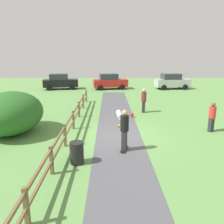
% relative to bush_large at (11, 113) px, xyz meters
% --- Properties ---
extents(ground_plane, '(60.00, 60.00, 0.00)m').
position_rel_bush_large_xyz_m(ground_plane, '(5.88, -0.61, -1.16)').
color(ground_plane, '#60934C').
extents(asphalt_path, '(2.40, 28.00, 0.02)m').
position_rel_bush_large_xyz_m(asphalt_path, '(5.88, -0.61, -1.15)').
color(asphalt_path, '#515156').
rests_on(asphalt_path, ground_plane).
extents(wooden_fence, '(0.12, 18.12, 1.10)m').
position_rel_bush_large_xyz_m(wooden_fence, '(3.28, -0.61, -0.50)').
color(wooden_fence, brown).
rests_on(wooden_fence, ground_plane).
extents(bush_large, '(3.36, 4.04, 2.33)m').
position_rel_bush_large_xyz_m(bush_large, '(0.00, 0.00, 0.00)').
color(bush_large, '#286023').
rests_on(bush_large, ground_plane).
extents(trash_bin, '(0.56, 0.56, 0.90)m').
position_rel_bush_large_xyz_m(trash_bin, '(4.08, -3.63, -0.71)').
color(trash_bin, black).
rests_on(trash_bin, ground_plane).
extents(skater_riding, '(0.48, 0.82, 1.90)m').
position_rel_bush_large_xyz_m(skater_riding, '(6.07, -2.43, -0.08)').
color(skater_riding, black).
rests_on(skater_riding, asphalt_path).
extents(skater_fallen, '(1.21, 1.51, 0.36)m').
position_rel_bush_large_xyz_m(skater_fallen, '(6.17, 3.05, -0.96)').
color(skater_fallen, white).
rests_on(skater_fallen, asphalt_path).
extents(skateboard_loose, '(0.63, 0.77, 0.08)m').
position_rel_bush_large_xyz_m(skateboard_loose, '(6.17, 1.21, -1.08)').
color(skateboard_loose, '#BF8C19').
rests_on(skateboard_loose, asphalt_path).
extents(bystander_maroon, '(0.39, 0.39, 1.81)m').
position_rel_bush_large_xyz_m(bystander_maroon, '(7.97, 4.47, -0.16)').
color(bystander_maroon, '#2D2D33').
rests_on(bystander_maroon, ground_plane).
extents(bystander_red, '(0.53, 0.53, 1.69)m').
position_rel_bush_large_xyz_m(bystander_red, '(11.17, 0.13, -0.23)').
color(bystander_red, '#2D2D33').
rests_on(bystander_red, ground_plane).
extents(parked_car_red, '(4.43, 2.55, 1.92)m').
position_rel_bush_large_xyz_m(parked_car_red, '(5.46, 16.06, -0.20)').
color(parked_car_red, red).
rests_on(parked_car_red, ground_plane).
extents(parked_car_black, '(4.44, 2.57, 1.92)m').
position_rel_bush_large_xyz_m(parked_car_black, '(-0.69, 16.06, -0.20)').
color(parked_car_black, black).
rests_on(parked_car_black, ground_plane).
extents(parked_car_silver, '(4.36, 2.35, 1.92)m').
position_rel_bush_large_xyz_m(parked_car_silver, '(13.22, 16.07, -0.20)').
color(parked_car_silver, '#B7B7BC').
rests_on(parked_car_silver, ground_plane).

